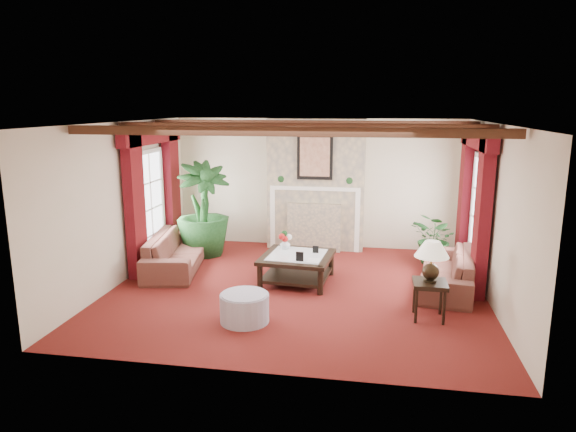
% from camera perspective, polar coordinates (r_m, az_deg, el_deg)
% --- Properties ---
extents(floor, '(6.00, 6.00, 0.00)m').
position_cam_1_polar(floor, '(8.55, 0.99, -8.10)').
color(floor, '#4D120D').
rests_on(floor, ground).
extents(ceiling, '(6.00, 6.00, 0.00)m').
position_cam_1_polar(ceiling, '(8.02, 1.06, 10.29)').
color(ceiling, white).
rests_on(ceiling, floor).
extents(back_wall, '(6.00, 0.02, 2.70)m').
position_cam_1_polar(back_wall, '(10.86, 3.24, 3.65)').
color(back_wall, beige).
rests_on(back_wall, ground).
extents(left_wall, '(0.02, 5.50, 2.70)m').
position_cam_1_polar(left_wall, '(9.12, -17.96, 1.40)').
color(left_wall, beige).
rests_on(left_wall, ground).
extents(right_wall, '(0.02, 5.50, 2.70)m').
position_cam_1_polar(right_wall, '(8.28, 22.00, 0.04)').
color(right_wall, beige).
rests_on(right_wall, ground).
extents(ceiling_beams, '(6.00, 3.00, 0.12)m').
position_cam_1_polar(ceiling_beams, '(8.02, 1.06, 9.87)').
color(ceiling_beams, '#371D11').
rests_on(ceiling_beams, ceiling).
extents(fireplace, '(2.00, 0.52, 2.70)m').
position_cam_1_polar(fireplace, '(10.54, 3.20, 10.76)').
color(fireplace, tan).
rests_on(fireplace, ground).
extents(french_door_left, '(0.10, 1.10, 2.16)m').
position_cam_1_polar(french_door_left, '(9.89, -15.43, 6.93)').
color(french_door_left, white).
rests_on(french_door_left, ground).
extents(french_door_right, '(0.10, 1.10, 2.16)m').
position_cam_1_polar(french_door_right, '(9.13, 20.92, 6.15)').
color(french_door_right, white).
rests_on(french_door_right, ground).
extents(curtains_left, '(0.20, 2.40, 2.55)m').
position_cam_1_polar(curtains_left, '(9.82, -14.98, 9.38)').
color(curtains_left, '#4E0B0A').
rests_on(curtains_left, ground).
extents(curtains_right, '(0.20, 2.40, 2.55)m').
position_cam_1_polar(curtains_right, '(9.08, 20.44, 8.82)').
color(curtains_right, '#4E0B0A').
rests_on(curtains_right, ground).
extents(sofa_left, '(2.41, 1.38, 0.86)m').
position_cam_1_polar(sofa_left, '(9.70, -12.30, -3.25)').
color(sofa_left, '#3E111A').
rests_on(sofa_left, ground).
extents(sofa_right, '(2.25, 1.20, 0.81)m').
position_cam_1_polar(sofa_right, '(8.89, 17.26, -5.10)').
color(sofa_right, '#3E111A').
rests_on(sofa_right, ground).
extents(potted_palm, '(2.87, 2.89, 1.05)m').
position_cam_1_polar(potted_palm, '(10.45, -9.34, -1.45)').
color(potted_palm, black).
rests_on(potted_palm, ground).
extents(small_plant, '(1.86, 1.86, 0.77)m').
position_cam_1_polar(small_plant, '(10.12, 16.08, -3.04)').
color(small_plant, black).
rests_on(small_plant, ground).
extents(coffee_table, '(1.25, 1.25, 0.47)m').
position_cam_1_polar(coffee_table, '(8.81, 1.00, -5.85)').
color(coffee_table, black).
rests_on(coffee_table, ground).
extents(side_table, '(0.53, 0.53, 0.55)m').
position_cam_1_polar(side_table, '(7.60, 15.38, -9.00)').
color(side_table, black).
rests_on(side_table, ground).
extents(ottoman, '(0.69, 0.69, 0.40)m').
position_cam_1_polar(ottoman, '(7.29, -4.85, -10.15)').
color(ottoman, '#9A91A4').
rests_on(ottoman, ground).
extents(table_lamp, '(0.48, 0.48, 0.60)m').
position_cam_1_polar(table_lamp, '(7.42, 15.64, -4.84)').
color(table_lamp, black).
rests_on(table_lamp, side_table).
extents(flower_vase, '(0.33, 0.33, 0.18)m').
position_cam_1_polar(flower_vase, '(9.08, -0.33, -3.13)').
color(flower_vase, silver).
rests_on(flower_vase, coffee_table).
extents(book, '(0.20, 0.05, 0.27)m').
position_cam_1_polar(book, '(8.38, 2.19, -4.16)').
color(book, black).
rests_on(book, coffee_table).
extents(photo_frame_a, '(0.13, 0.03, 0.17)m').
position_cam_1_polar(photo_frame_a, '(8.36, 1.31, -4.56)').
color(photo_frame_a, black).
rests_on(photo_frame_a, coffee_table).
extents(photo_frame_b, '(0.10, 0.02, 0.13)m').
position_cam_1_polar(photo_frame_b, '(8.83, 3.09, -3.76)').
color(photo_frame_b, black).
rests_on(photo_frame_b, coffee_table).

